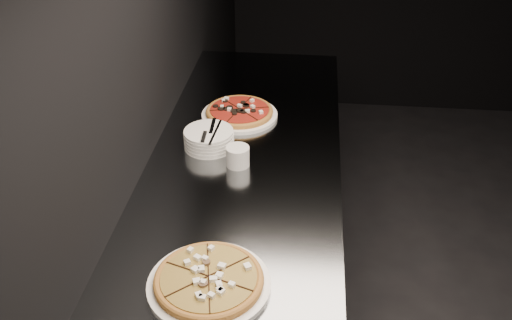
# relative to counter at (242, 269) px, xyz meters

# --- Properties ---
(wall_left) EXTENTS (0.02, 5.00, 2.80)m
(wall_left) POSITION_rel_counter_xyz_m (-0.37, 0.00, 0.94)
(wall_left) COLOR black
(wall_left) RESTS_ON floor
(counter) EXTENTS (0.74, 2.44, 0.92)m
(counter) POSITION_rel_counter_xyz_m (0.00, 0.00, 0.00)
(counter) COLOR slate
(counter) RESTS_ON floor
(pizza_mushroom) EXTENTS (0.40, 0.40, 0.04)m
(pizza_mushroom) POSITION_rel_counter_xyz_m (-0.02, -0.57, 0.48)
(pizza_mushroom) COLOR white
(pizza_mushroom) RESTS_ON counter
(pizza_tomato) EXTENTS (0.36, 0.36, 0.04)m
(pizza_tomato) POSITION_rel_counter_xyz_m (-0.06, 0.47, 0.48)
(pizza_tomato) COLOR white
(pizza_tomato) RESTS_ON counter
(plate_stack) EXTENTS (0.20, 0.20, 0.07)m
(plate_stack) POSITION_rel_counter_xyz_m (-0.15, 0.20, 0.50)
(plate_stack) COLOR white
(plate_stack) RESTS_ON counter
(cutlery) EXTENTS (0.08, 0.21, 0.01)m
(cutlery) POSITION_rel_counter_xyz_m (-0.15, 0.19, 0.54)
(cutlery) COLOR #B9BCC0
(cutlery) RESTS_ON plate_stack
(ramekin) EXTENTS (0.09, 0.09, 0.08)m
(ramekin) POSITION_rel_counter_xyz_m (-0.02, 0.08, 0.50)
(ramekin) COLOR silver
(ramekin) RESTS_ON counter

